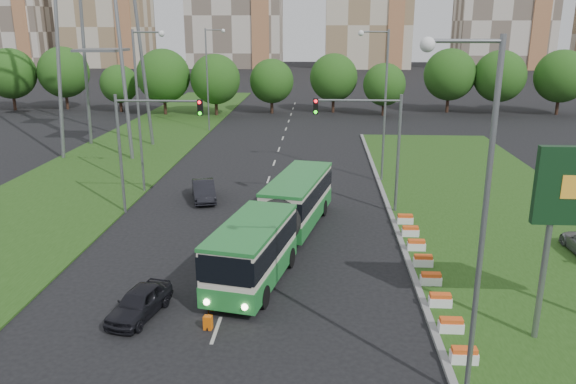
# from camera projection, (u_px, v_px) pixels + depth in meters

# --- Properties ---
(ground) EXTENTS (360.00, 360.00, 0.00)m
(ground) POSITION_uv_depth(u_px,v_px,m) (294.00, 272.00, 29.03)
(ground) COLOR black
(ground) RESTS_ON ground
(grass_median) EXTENTS (14.00, 60.00, 0.15)m
(grass_median) POSITION_uv_depth(u_px,v_px,m) (503.00, 223.00, 35.95)
(grass_median) COLOR #214513
(grass_median) RESTS_ON ground
(median_kerb) EXTENTS (0.30, 60.00, 0.18)m
(median_kerb) POSITION_uv_depth(u_px,v_px,m) (393.00, 221.00, 36.33)
(median_kerb) COLOR gray
(median_kerb) RESTS_ON ground
(left_verge) EXTENTS (12.00, 110.00, 0.10)m
(left_verge) POSITION_uv_depth(u_px,v_px,m) (120.00, 158.00, 53.94)
(left_verge) COLOR #214513
(left_verge) RESTS_ON ground
(lane_markings) EXTENTS (0.20, 100.00, 0.01)m
(lane_markings) POSITION_uv_depth(u_px,v_px,m) (270.00, 174.00, 48.34)
(lane_markings) COLOR #ABABA4
(lane_markings) RESTS_ON ground
(flower_planters) EXTENTS (1.10, 15.90, 0.60)m
(flower_planters) POSITION_uv_depth(u_px,v_px,m) (427.00, 269.00, 28.24)
(flower_planters) COLOR white
(flower_planters) RESTS_ON grass_median
(traffic_mast_median) EXTENTS (5.76, 0.32, 8.00)m
(traffic_mast_median) POSITION_uv_depth(u_px,v_px,m) (374.00, 135.00, 36.82)
(traffic_mast_median) COLOR slate
(traffic_mast_median) RESTS_ON ground
(traffic_mast_left) EXTENTS (5.76, 0.32, 8.00)m
(traffic_mast_left) POSITION_uv_depth(u_px,v_px,m) (143.00, 135.00, 36.69)
(traffic_mast_left) COLOR slate
(traffic_mast_left) RESTS_ON ground
(street_lamps) EXTENTS (36.00, 60.00, 12.00)m
(street_lamps) POSITION_uv_depth(u_px,v_px,m) (256.00, 124.00, 37.06)
(street_lamps) COLOR slate
(street_lamps) RESTS_ON ground
(tree_line) EXTENTS (120.00, 8.00, 9.00)m
(tree_line) POSITION_uv_depth(u_px,v_px,m) (382.00, 83.00, 79.85)
(tree_line) COLOR #1E5015
(tree_line) RESTS_ON ground
(midrise_west) EXTENTS (22.00, 14.00, 36.00)m
(midrise_west) POSITION_uv_depth(u_px,v_px,m) (10.00, 7.00, 172.75)
(midrise_west) COLOR beige
(midrise_west) RESTS_ON ground
(articulated_bus) EXTENTS (2.64, 16.93, 2.79)m
(articulated_bus) POSITION_uv_depth(u_px,v_px,m) (277.00, 220.00, 31.60)
(articulated_bus) COLOR beige
(articulated_bus) RESTS_ON ground
(car_left_near) EXTENTS (2.38, 4.09, 1.31)m
(car_left_near) POSITION_uv_depth(u_px,v_px,m) (139.00, 302.00, 24.42)
(car_left_near) COLOR black
(car_left_near) RESTS_ON ground
(car_left_far) EXTENTS (2.63, 4.61, 1.44)m
(car_left_far) POSITION_uv_depth(u_px,v_px,m) (204.00, 190.00, 40.84)
(car_left_far) COLOR black
(car_left_far) RESTS_ON ground
(pedestrian) EXTENTS (0.46, 0.66, 1.70)m
(pedestrian) POSITION_uv_depth(u_px,v_px,m) (210.00, 296.00, 24.61)
(pedestrian) COLOR gray
(pedestrian) RESTS_ON ground
(shopping_trolley) EXTENTS (0.35, 0.37, 0.60)m
(shopping_trolley) POSITION_uv_depth(u_px,v_px,m) (208.00, 323.00, 23.45)
(shopping_trolley) COLOR #D65A0B
(shopping_trolley) RESTS_ON ground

